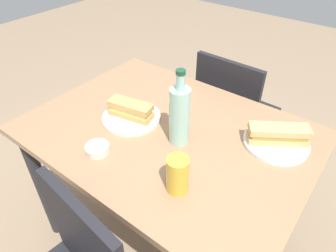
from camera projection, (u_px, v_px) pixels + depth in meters
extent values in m
plane|color=#8C755B|center=(168.00, 233.00, 1.70)|extent=(8.00, 8.00, 0.00)
cube|color=#997251|center=(168.00, 133.00, 1.25)|extent=(1.15, 0.84, 0.03)
cylinder|color=#262628|center=(42.00, 187.00, 1.50)|extent=(0.06, 0.06, 0.71)
cylinder|color=#262628|center=(139.00, 119.00, 1.96)|extent=(0.06, 0.06, 0.71)
cylinder|color=#262628|center=(298.00, 196.00, 1.46)|extent=(0.06, 0.06, 0.71)
cube|color=black|center=(237.00, 112.00, 1.87)|extent=(0.41, 0.41, 0.02)
cube|color=black|center=(226.00, 95.00, 1.63)|extent=(0.38, 0.04, 0.40)
cylinder|color=black|center=(269.00, 137.00, 2.03)|extent=(0.04, 0.04, 0.43)
cylinder|color=black|center=(223.00, 117.00, 2.21)|extent=(0.04, 0.04, 0.43)
cylinder|color=black|center=(244.00, 167.00, 1.81)|extent=(0.04, 0.04, 0.43)
cylinder|color=black|center=(194.00, 142.00, 1.99)|extent=(0.04, 0.04, 0.43)
cube|color=black|center=(86.00, 243.00, 0.94)|extent=(0.38, 0.07, 0.40)
cylinder|color=silver|center=(131.00, 117.00, 1.30)|extent=(0.25, 0.25, 0.01)
cube|color=tan|center=(131.00, 114.00, 1.29)|extent=(0.20, 0.11, 0.02)
cube|color=#DBC66B|center=(131.00, 109.00, 1.28)|extent=(0.19, 0.10, 0.02)
cube|color=tan|center=(130.00, 105.00, 1.26)|extent=(0.20, 0.11, 0.02)
cube|color=silver|center=(146.00, 111.00, 1.32)|extent=(0.10, 0.03, 0.00)
cube|color=#59331E|center=(128.00, 106.00, 1.35)|extent=(0.08, 0.03, 0.01)
cylinder|color=white|center=(276.00, 142.00, 1.17)|extent=(0.25, 0.25, 0.01)
cube|color=tan|center=(277.00, 138.00, 1.16)|extent=(0.23, 0.18, 0.02)
cube|color=#CC8438|center=(278.00, 134.00, 1.15)|extent=(0.21, 0.17, 0.02)
cube|color=tan|center=(279.00, 130.00, 1.13)|extent=(0.23, 0.18, 0.02)
cube|color=silver|center=(284.00, 133.00, 1.20)|extent=(0.09, 0.06, 0.00)
cube|color=#59331E|center=(261.00, 130.00, 1.22)|extent=(0.08, 0.05, 0.01)
cylinder|color=#99C6B7|center=(179.00, 116.00, 1.12)|extent=(0.08, 0.08, 0.23)
cylinder|color=#99C6B7|center=(180.00, 82.00, 1.03)|extent=(0.03, 0.03, 0.06)
cylinder|color=#19472D|center=(181.00, 72.00, 1.01)|extent=(0.03, 0.03, 0.02)
cylinder|color=gold|center=(178.00, 175.00, 0.96)|extent=(0.07, 0.07, 0.13)
cylinder|color=silver|center=(98.00, 149.00, 1.13)|extent=(0.09, 0.09, 0.03)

